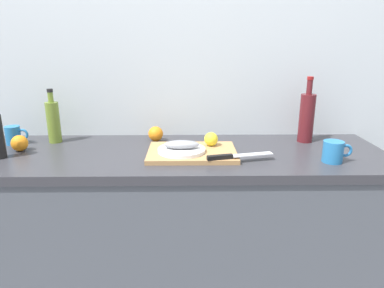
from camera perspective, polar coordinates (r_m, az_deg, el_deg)
The scene contains 13 objects.
back_wall at distance 1.86m, azimuth -3.25°, elevation 12.19°, with size 3.20×0.05×2.50m, color silver.
kitchen_counter at distance 1.80m, azimuth -3.24°, elevation -15.07°, with size 2.00×0.60×0.90m.
cutting_board at distance 1.56m, azimuth -0.00°, elevation -1.41°, with size 0.40×0.28×0.02m, color tan.
white_plate at distance 1.54m, azimuth -1.73°, elevation -0.99°, with size 0.21×0.21×0.01m, color white.
fish_fillet at distance 1.53m, azimuth -1.74°, elevation -0.08°, with size 0.16×0.07×0.04m, color gray.
chef_knife at distance 1.46m, azimuth 6.60°, elevation -2.01°, with size 0.29×0.09×0.02m.
lemon_0 at distance 1.62m, azimuth 3.16°, elevation 0.82°, with size 0.06×0.06×0.06m, color yellow.
olive_oil_bottle at distance 1.86m, azimuth -21.88°, elevation 3.53°, with size 0.06×0.06×0.27m.
wine_bottle at distance 1.83m, azimuth 18.38°, elevation 4.30°, with size 0.07×0.07×0.33m.
coffee_mug_0 at distance 1.58m, azimuth 22.30°, elevation -1.17°, with size 0.12×0.08×0.09m.
coffee_mug_1 at distance 1.92m, azimuth -27.31°, elevation 1.30°, with size 0.11×0.07×0.09m.
orange_0 at distance 1.79m, azimuth -26.55°, elevation 0.11°, with size 0.08×0.08×0.08m, color orange.
orange_1 at distance 1.78m, azimuth -6.00°, elevation 1.69°, with size 0.08×0.08×0.08m, color orange.
Camera 1 is at (0.08, -1.52, 1.40)m, focal length 32.36 mm.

